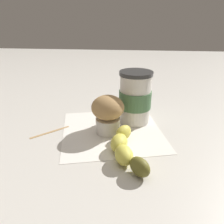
# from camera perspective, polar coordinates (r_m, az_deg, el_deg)

# --- Properties ---
(ground_plane) EXTENTS (3.00, 3.00, 0.00)m
(ground_plane) POSITION_cam_1_polar(r_m,az_deg,el_deg) (0.60, -0.00, -4.90)
(ground_plane) COLOR beige
(paper_napkin) EXTENTS (0.32, 0.32, 0.00)m
(paper_napkin) POSITION_cam_1_polar(r_m,az_deg,el_deg) (0.60, -0.00, -4.84)
(paper_napkin) COLOR white
(paper_napkin) RESTS_ON ground_plane
(coffee_cup) EXTENTS (0.09, 0.09, 0.15)m
(coffee_cup) POSITION_cam_1_polar(r_m,az_deg,el_deg) (0.62, 6.06, 3.75)
(coffee_cup) COLOR silver
(coffee_cup) RESTS_ON paper_napkin
(muffin) EXTENTS (0.09, 0.09, 0.10)m
(muffin) POSITION_cam_1_polar(r_m,az_deg,el_deg) (0.57, -1.10, -0.06)
(muffin) COLOR white
(muffin) RESTS_ON paper_napkin
(banana) EXTENTS (0.19, 0.10, 0.04)m
(banana) POSITION_cam_1_polar(r_m,az_deg,el_deg) (0.49, 3.45, -9.42)
(banana) COLOR #D6CC4C
(banana) RESTS_ON paper_napkin
(wooden_stirrer) EXTENTS (0.08, 0.09, 0.00)m
(wooden_stirrer) POSITION_cam_1_polar(r_m,az_deg,el_deg) (0.61, -15.83, -5.05)
(wooden_stirrer) COLOR tan
(wooden_stirrer) RESTS_ON ground_plane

